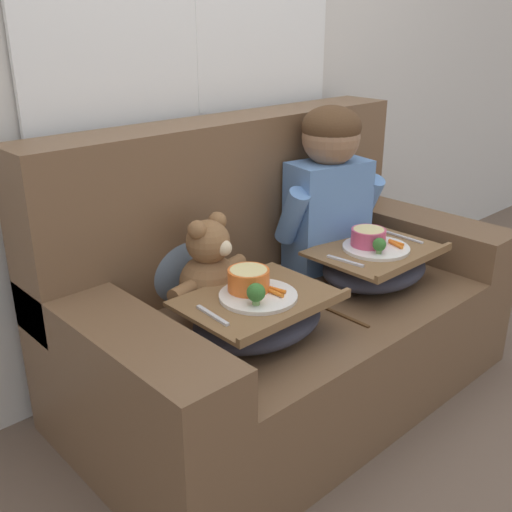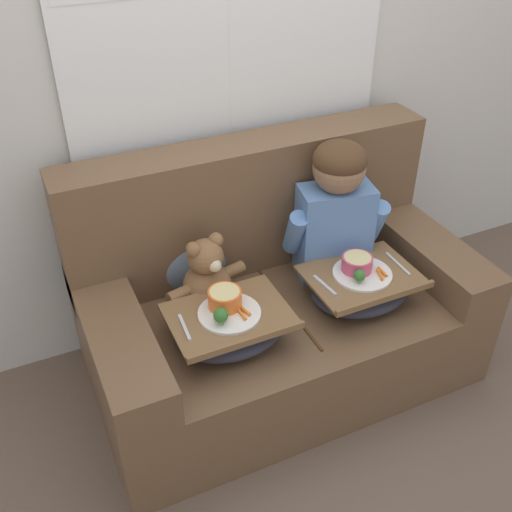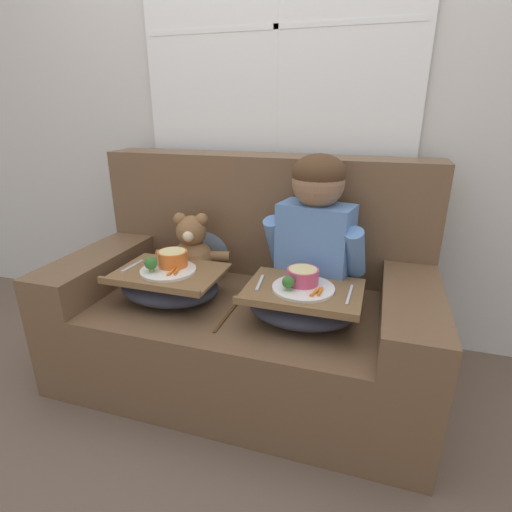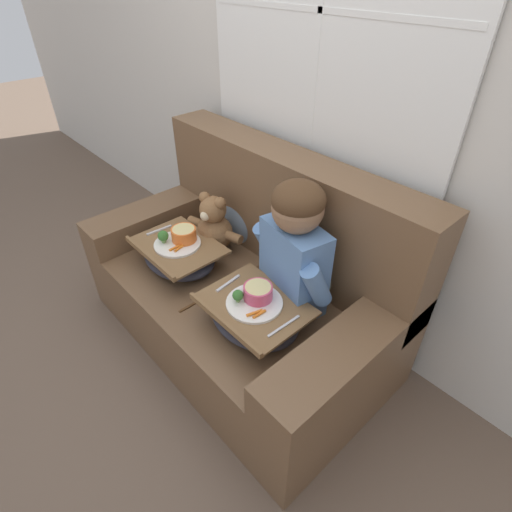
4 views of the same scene
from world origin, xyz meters
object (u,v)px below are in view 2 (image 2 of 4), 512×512
Objects in this scene: couch at (273,300)px; teddy_bear at (207,278)px; lap_tray_teddy at (230,325)px; throw_pillow_behind_child at (314,222)px; lap_tray_child at (361,286)px; throw_pillow_behind_teddy at (193,253)px; child_figure at (336,204)px.

couch reaches higher than teddy_bear.
teddy_bear is 0.24m from lap_tray_teddy.
lap_tray_child is (-0.00, -0.40, -0.09)m from throw_pillow_behind_child.
couch is 0.36m from teddy_bear.
throw_pillow_behind_teddy is 0.63m from child_figure.
teddy_bear reaches higher than lap_tray_child.
lap_tray_child is (-0.00, -0.23, -0.26)m from child_figure.
teddy_bear is (-0.58, -0.00, -0.20)m from child_figure.
child_figure is at bearing 0.33° from teddy_bear.
throw_pillow_behind_teddy is at bearing 89.93° from lap_tray_teddy.
teddy_bear is (-0.29, 0.01, 0.20)m from couch.
throw_pillow_behind_teddy reaches higher than lap_tray_teddy.
throw_pillow_behind_child is 0.57× the size of child_figure.
child_figure reaches higher than couch.
throw_pillow_behind_teddy is 1.01× the size of teddy_bear.
child_figure is at bearing -15.66° from throw_pillow_behind_teddy.
throw_pillow_behind_child reaches higher than lap_tray_teddy.
couch is 2.60× the size of child_figure.
couch is at bearing -2.92° from teddy_bear.
couch is at bearing -148.08° from throw_pillow_behind_child.
lap_tray_teddy is at bearing -158.33° from child_figure.
throw_pillow_behind_teddy is 0.81× the size of lap_tray_child.
throw_pillow_behind_child is 0.24m from child_figure.
throw_pillow_behind_child is 0.97× the size of throw_pillow_behind_teddy.
throw_pillow_behind_child is 0.71m from lap_tray_teddy.
lap_tray_child is (0.29, -0.21, 0.14)m from couch.
throw_pillow_behind_child is at bearing 15.99° from teddy_bear.
couch is 0.41m from throw_pillow_behind_child.
couch is 0.41m from throw_pillow_behind_teddy.
throw_pillow_behind_teddy is at bearing 148.08° from couch.
child_figure is at bearing 89.87° from lap_tray_child.
lap_tray_child is at bearing -0.09° from lap_tray_teddy.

